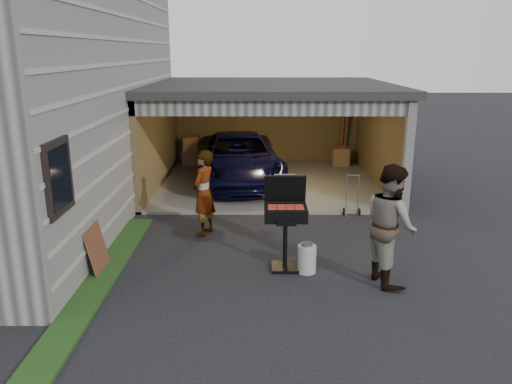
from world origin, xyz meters
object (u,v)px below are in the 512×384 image
man (391,224)px  propane_tank (307,259)px  bbq_grill (285,216)px  woman (204,193)px  plywood_panel (97,249)px  minivan (239,160)px  hand_truck (352,208)px

man → propane_tank: 1.57m
bbq_grill → woman: bearing=133.3°
bbq_grill → plywood_panel: bbq_grill is taller
minivan → propane_tank: (1.40, -6.13, -0.45)m
minivan → man: bearing=-73.4°
propane_tank → hand_truck: (1.38, 3.16, -0.06)m
bbq_grill → hand_truck: bbq_grill is taller
woman → man: bearing=78.0°
man → bbq_grill: bearing=61.1°
man → bbq_grill: (-1.70, 0.53, -0.03)m
woman → man: size_ratio=0.90×
minivan → man: 7.03m
woman → propane_tank: (1.99, -1.89, -0.66)m
plywood_panel → hand_truck: (5.05, 3.14, -0.22)m
man → hand_truck: 3.60m
man → plywood_panel: 5.05m
bbq_grill → man: bearing=-17.2°
minivan → man: size_ratio=2.48×
man → hand_truck: (0.05, 3.50, -0.82)m
bbq_grill → plywood_panel: (-3.30, -0.16, -0.57)m
propane_tank → minivan: bearing=102.9°
man → hand_truck: size_ratio=2.04×
plywood_panel → hand_truck: bearing=31.8°
woman → hand_truck: size_ratio=1.83×
man → plywood_panel: bearing=74.1°
plywood_panel → woman: bearing=47.9°
woman → plywood_panel: bearing=-20.0°
plywood_panel → hand_truck: hand_truck is taller
hand_truck → plywood_panel: bearing=-142.9°
woman → hand_truck: bearing=132.7°
propane_tank → hand_truck: hand_truck is taller
minivan → man: man is taller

